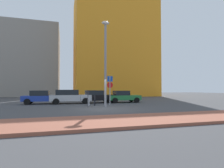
# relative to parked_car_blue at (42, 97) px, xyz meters

# --- Properties ---
(ground_plane) EXTENTS (120.00, 120.00, 0.00)m
(ground_plane) POSITION_rel_parked_car_blue_xyz_m (5.42, -6.25, -0.75)
(ground_plane) COLOR #424244
(sidewalk_brick) EXTENTS (40.00, 3.27, 0.14)m
(sidewalk_brick) POSITION_rel_parked_car_blue_xyz_m (5.42, -12.25, -0.68)
(sidewalk_brick) COLOR #93513D
(sidewalk_brick) RESTS_ON ground
(parked_car_blue) EXTENTS (4.11, 1.95, 1.47)m
(parked_car_blue) POSITION_rel_parked_car_blue_xyz_m (0.00, 0.00, 0.00)
(parked_car_blue) COLOR #1E389E
(parked_car_blue) RESTS_ON ground
(parked_car_silver) EXTENTS (4.52, 1.97, 1.55)m
(parked_car_silver) POSITION_rel_parked_car_blue_xyz_m (2.96, -0.29, 0.06)
(parked_car_silver) COLOR #B7BABF
(parked_car_silver) RESTS_ON ground
(parked_car_black) EXTENTS (4.16, 2.26, 1.47)m
(parked_car_black) POSITION_rel_parked_car_blue_xyz_m (5.97, -0.12, 0.01)
(parked_car_black) COLOR black
(parked_car_black) RESTS_ON ground
(parked_car_green) EXTENTS (3.96, 2.13, 1.44)m
(parked_car_green) POSITION_rel_parked_car_blue_xyz_m (9.26, -0.29, -0.02)
(parked_car_green) COLOR #237238
(parked_car_green) RESTS_ON ground
(parking_sign_post) EXTENTS (0.59, 0.16, 2.96)m
(parking_sign_post) POSITION_rel_parked_car_blue_xyz_m (6.80, -3.43, 1.12)
(parking_sign_post) COLOR gray
(parking_sign_post) RESTS_ON ground
(parking_meter) EXTENTS (0.18, 0.14, 1.47)m
(parking_meter) POSITION_rel_parked_car_blue_xyz_m (4.42, -4.67, 0.20)
(parking_meter) COLOR #4C4C51
(parking_meter) RESTS_ON ground
(street_lamp) EXTENTS (0.70, 0.36, 7.83)m
(street_lamp) POSITION_rel_parked_car_blue_xyz_m (5.94, -5.08, 3.80)
(street_lamp) COLOR gray
(street_lamp) RESTS_ON ground
(traffic_bollard_near) EXTENTS (0.17, 0.17, 0.85)m
(traffic_bollard_near) POSITION_rel_parked_car_blue_xyz_m (4.66, -3.41, -0.32)
(traffic_bollard_near) COLOR #B7B7BC
(traffic_bollard_near) RESTS_ON ground
(traffic_bollard_mid) EXTENTS (0.13, 0.13, 1.01)m
(traffic_bollard_mid) POSITION_rel_parked_car_blue_xyz_m (5.25, -3.44, -0.24)
(traffic_bollard_mid) COLOR black
(traffic_bollard_mid) RESTS_ON ground
(building_colorful_midrise) EXTENTS (18.56, 12.79, 23.60)m
(building_colorful_midrise) POSITION_rel_parked_car_blue_xyz_m (13.89, 20.29, 11.05)
(building_colorful_midrise) COLOR orange
(building_colorful_midrise) RESTS_ON ground
(building_under_construction) EXTENTS (15.26, 13.64, 16.28)m
(building_under_construction) POSITION_rel_parked_car_blue_xyz_m (-6.57, 25.71, 7.39)
(building_under_construction) COLOR gray
(building_under_construction) RESTS_ON ground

